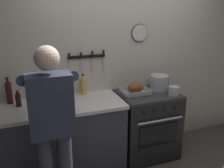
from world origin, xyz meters
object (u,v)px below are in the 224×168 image
at_px(roasting_pan, 136,89).
at_px(bottle_wine_red, 9,93).
at_px(stove, 146,124).
at_px(bottle_soy_sauce, 18,100).
at_px(cutting_board, 55,106).
at_px(bottle_cooking_oil, 83,86).
at_px(saucepan, 174,91).
at_px(person_cook, 52,124).
at_px(bottle_hot_sauce, 69,90).
at_px(bottle_dish_soap, 69,95).
at_px(stock_pot, 159,82).

xyz_separation_m(roasting_pan, bottle_wine_red, (-1.51, 0.20, 0.07)).
bearing_deg(stove, bottle_soy_sauce, 176.32).
bearing_deg(cutting_board, bottle_soy_sauce, 158.08).
height_order(stove, bottle_soy_sauce, bottle_soy_sauce).
bearing_deg(bottle_cooking_oil, roasting_pan, -19.45).
distance_m(saucepan, bottle_cooking_oil, 1.15).
height_order(person_cook, bottle_hot_sauce, person_cook).
xyz_separation_m(cutting_board, bottle_soy_sauce, (-0.38, 0.15, 0.07)).
relative_size(stove, bottle_dish_soap, 4.15).
xyz_separation_m(bottle_soy_sauce, bottle_cooking_oil, (0.78, 0.15, 0.03)).
bearing_deg(bottle_wine_red, stock_pot, -4.53).
distance_m(person_cook, roasting_pan, 1.27).
distance_m(stove, person_cook, 1.50).
bearing_deg(roasting_pan, stove, -8.42).
relative_size(saucepan, cutting_board, 0.37).
height_order(stove, bottle_hot_sauce, bottle_hot_sauce).
relative_size(person_cook, bottle_soy_sauce, 8.74).
distance_m(saucepan, bottle_soy_sauce, 1.86).
bearing_deg(person_cook, roasting_pan, -75.23).
relative_size(stove, stock_pot, 3.59).
height_order(roasting_pan, saucepan, roasting_pan).
height_order(stock_pot, saucepan, stock_pot).
relative_size(cutting_board, bottle_hot_sauce, 1.83).
bearing_deg(stock_pot, roasting_pan, -171.99).
distance_m(person_cook, bottle_soy_sauce, 0.74).
relative_size(cutting_board, bottle_dish_soap, 1.66).
height_order(roasting_pan, bottle_dish_soap, bottle_dish_soap).
bearing_deg(roasting_pan, bottle_hot_sauce, 164.78).
relative_size(stock_pot, bottle_hot_sauce, 1.27).
bearing_deg(bottle_dish_soap, saucepan, -10.25).
xyz_separation_m(stove, bottle_hot_sauce, (-0.99, 0.25, 0.53)).
bearing_deg(saucepan, bottle_wine_red, 167.75).
distance_m(roasting_pan, bottle_cooking_oil, 0.67).
relative_size(cutting_board, bottle_cooking_oil, 1.36).
bearing_deg(person_cook, bottle_wine_red, 12.25).
bearing_deg(stove, cutting_board, -177.64).
xyz_separation_m(stove, bottle_wine_red, (-1.67, 0.23, 0.58)).
relative_size(bottle_soy_sauce, bottle_hot_sauce, 0.96).
height_order(stove, bottle_dish_soap, bottle_dish_soap).
relative_size(roasting_pan, bottle_dish_soap, 1.62).
xyz_separation_m(roasting_pan, stock_pot, (0.38, 0.05, 0.03)).
bearing_deg(bottle_cooking_oil, bottle_wine_red, -178.65).
height_order(person_cook, bottle_soy_sauce, person_cook).
relative_size(bottle_dish_soap, bottle_wine_red, 0.68).
distance_m(stock_pot, bottle_hot_sauce, 1.22).
relative_size(bottle_wine_red, bottle_hot_sauce, 1.61).
bearing_deg(bottle_wine_red, bottle_dish_soap, -16.09).
bearing_deg(stock_pot, bottle_soy_sauce, 179.27).
distance_m(person_cook, bottle_hot_sauce, 0.88).
xyz_separation_m(person_cook, bottle_dish_soap, (0.27, 0.61, 0.04)).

